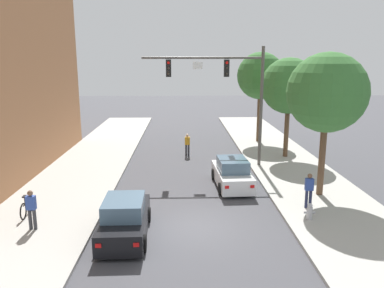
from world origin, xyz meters
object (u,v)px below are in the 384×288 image
street_tree_second (289,86)px  street_tree_third (260,76)px  street_tree_nearest (327,93)px  traffic_signal_mast (227,84)px  pedestrian_sidewalk_left_walker (31,208)px  pedestrian_crossing_road (187,144)px  bicycle_leaning (28,206)px  car_following_black (125,219)px  pedestrian_sidewalk_right_walker (309,189)px  car_lead_white (232,174)px  fire_hydrant (310,211)px

street_tree_second → street_tree_third: street_tree_third is taller
street_tree_nearest → traffic_signal_mast: bearing=126.4°
street_tree_third → traffic_signal_mast: bearing=-115.8°
pedestrian_sidewalk_left_walker → street_tree_nearest: (12.97, 3.74, 4.20)m
pedestrian_crossing_road → street_tree_second: street_tree_second is taller
bicycle_leaning → street_tree_second: bearing=35.4°
street_tree_nearest → street_tree_third: street_tree_third is taller
pedestrian_crossing_road → street_tree_nearest: 11.68m
bicycle_leaning → pedestrian_sidewalk_left_walker: bearing=-62.1°
car_following_black → street_tree_second: 15.90m
pedestrian_sidewalk_left_walker → street_tree_third: street_tree_third is taller
car_following_black → pedestrian_sidewalk_right_walker: pedestrian_sidewalk_right_walker is taller
car_lead_white → pedestrian_sidewalk_right_walker: bearing=-49.2°
pedestrian_sidewalk_left_walker → fire_hydrant: size_ratio=2.28×
car_lead_white → pedestrian_sidewalk_left_walker: 10.33m
pedestrian_sidewalk_right_walker → street_tree_second: size_ratio=0.24×
car_following_black → pedestrian_crossing_road: (2.65, 12.76, 0.19)m
car_following_black → car_lead_white: bearing=49.8°
pedestrian_sidewalk_left_walker → street_tree_third: size_ratio=0.22×
pedestrian_sidewalk_left_walker → pedestrian_sidewalk_right_walker: size_ratio=1.00×
car_lead_white → pedestrian_sidewalk_right_walker: 4.70m
pedestrian_sidewalk_left_walker → fire_hydrant: pedestrian_sidewalk_left_walker is taller
car_lead_white → pedestrian_sidewalk_left_walker: size_ratio=2.63×
fire_hydrant → street_tree_nearest: 5.87m
pedestrian_sidewalk_right_walker → fire_hydrant: bearing=-105.9°
pedestrian_crossing_road → street_tree_second: 8.13m
fire_hydrant → street_tree_second: 11.92m
pedestrian_crossing_road → bicycle_leaning: (-7.18, -10.85, -0.37)m
street_tree_third → fire_hydrant: bearing=-93.5°
fire_hydrant → pedestrian_sidewalk_right_walker: bearing=74.1°
car_lead_white → fire_hydrant: car_lead_white is taller
pedestrian_crossing_road → street_tree_second: (6.92, -0.84, 4.17)m
car_following_black → bicycle_leaning: size_ratio=2.41×
pedestrian_crossing_road → bicycle_leaning: bearing=-123.5°
street_tree_nearest → street_tree_second: bearing=87.5°
pedestrian_sidewalk_left_walker → fire_hydrant: (11.43, 0.67, -0.56)m
pedestrian_crossing_road → street_tree_nearest: street_tree_nearest is taller
car_following_black → pedestrian_sidewalk_right_walker: 8.40m
car_lead_white → pedestrian_crossing_road: bearing=108.9°
pedestrian_sidewalk_right_walker → street_tree_third: (0.63, 14.80, 4.49)m
fire_hydrant → street_tree_third: bearing=86.5°
car_following_black → pedestrian_sidewalk_left_walker: pedestrian_sidewalk_left_walker is taller
car_lead_white → fire_hydrant: size_ratio=6.00×
bicycle_leaning → traffic_signal_mast: bearing=39.2°
traffic_signal_mast → pedestrian_sidewalk_right_walker: (2.96, -7.39, -4.32)m
traffic_signal_mast → fire_hydrant: traffic_signal_mast is taller
pedestrian_sidewalk_left_walker → street_tree_third: (12.43, 16.76, 4.49)m
pedestrian_sidewalk_left_walker → bicycle_leaning: size_ratio=0.93×
pedestrian_crossing_road → car_following_black: bearing=-101.7°
car_lead_white → bicycle_leaning: size_ratio=2.44×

